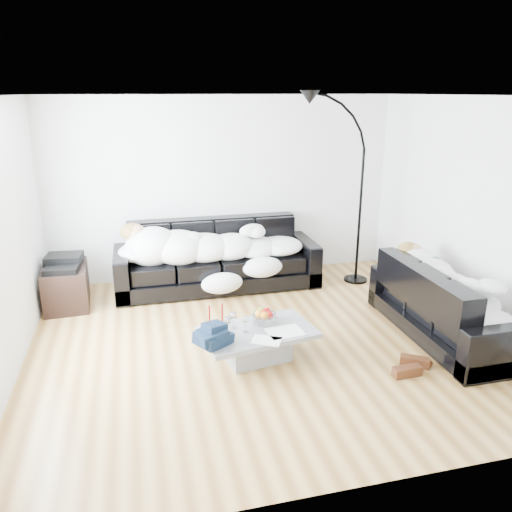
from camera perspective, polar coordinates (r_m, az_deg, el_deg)
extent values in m
plane|color=#93612C|center=(5.62, 0.74, -9.69)|extent=(5.00, 5.00, 0.00)
cube|color=silver|center=(7.29, -3.70, 7.69)|extent=(5.00, 0.02, 2.60)
cube|color=silver|center=(6.24, 23.68, 4.37)|extent=(0.02, 4.50, 2.60)
plane|color=white|center=(4.96, 0.87, 17.86)|extent=(5.00, 5.00, 0.00)
cube|color=black|center=(6.99, -4.48, 0.06)|extent=(2.79, 0.97, 0.91)
cube|color=black|center=(5.97, 20.88, -4.92)|extent=(0.86, 2.01, 0.81)
ellipsoid|color=#0C5454|center=(6.32, 17.63, -0.26)|extent=(0.42, 0.38, 0.20)
cube|color=#939699|center=(5.20, 0.18, -10.11)|extent=(1.24, 0.85, 0.33)
cylinder|color=white|center=(5.25, 0.95, -6.82)|extent=(0.25, 0.25, 0.15)
cylinder|color=white|center=(5.11, -2.63, -7.36)|extent=(0.09, 0.09, 0.19)
cylinder|color=white|center=(5.02, -3.27, -7.89)|extent=(0.09, 0.09, 0.18)
cylinder|color=white|center=(5.03, -1.19, -7.81)|extent=(0.09, 0.09, 0.18)
cylinder|color=maroon|center=(5.15, -5.33, -6.91)|extent=(0.05, 0.05, 0.24)
cylinder|color=maroon|center=(5.19, -3.88, -6.66)|extent=(0.05, 0.05, 0.23)
cube|color=silver|center=(5.08, 3.34, -8.62)|extent=(0.38, 0.31, 0.01)
cube|color=silver|center=(4.91, 1.21, -9.59)|extent=(0.34, 0.31, 0.01)
cube|color=black|center=(6.84, -20.86, -3.25)|extent=(0.57, 0.80, 0.53)
cube|color=black|center=(6.73, -21.18, -0.63)|extent=(0.47, 0.38, 0.13)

